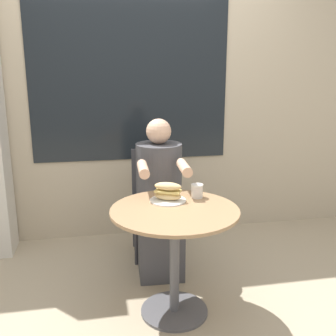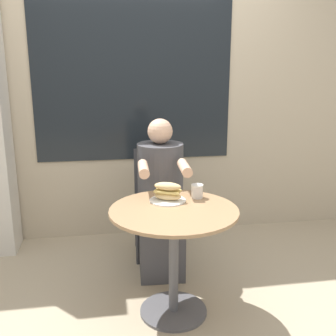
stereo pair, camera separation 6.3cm
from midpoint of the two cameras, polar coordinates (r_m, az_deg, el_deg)
name	(u,v)px [view 2 (the right image)]	position (r m, az deg, el deg)	size (l,w,h in m)	color
ground_plane	(173,312)	(2.69, 1.51, -20.13)	(8.00, 8.00, 0.00)	tan
storefront_wall	(147,82)	(3.56, -2.57, 12.33)	(8.00, 0.09, 2.80)	#B7A88E
cafe_table	(174,237)	(2.44, 1.59, -9.99)	(0.78, 0.78, 0.70)	#997551
diner_chair	(156,191)	(3.29, -1.25, -3.41)	(0.40, 0.40, 0.87)	#333338
seated_diner	(161,207)	(2.97, -0.43, -5.70)	(0.37, 0.63, 1.17)	#424247
sandwich_on_plate	(168,193)	(2.49, 0.68, -3.66)	(0.23, 0.23, 0.12)	white
drink_cup	(197,191)	(2.56, 4.94, -3.36)	(0.08, 0.08, 0.09)	silver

